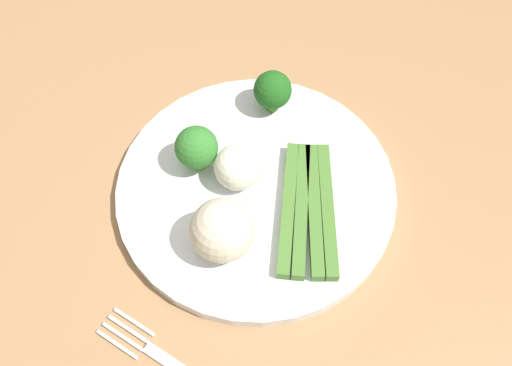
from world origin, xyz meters
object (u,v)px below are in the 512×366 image
Objects in this scene: asparagus_bundle at (308,209)px; broccoli_outer_edge at (273,90)px; cauliflower_near_fork at (222,230)px; broccoli_back at (197,148)px; plate at (256,189)px; dining_table at (226,219)px; cauliflower_front at (238,167)px.

broccoli_outer_edge is (0.11, 0.07, 0.02)m from asparagus_bundle.
cauliflower_near_fork is at bearing -176.45° from broccoli_outer_edge.
broccoli_outer_edge is at bearing -25.59° from broccoli_back.
broccoli_back is 0.89× the size of cauliflower_near_fork.
asparagus_bundle is (-0.01, -0.06, 0.01)m from plate.
plate is at bearing -170.19° from broccoli_outer_edge.
broccoli_back is 0.09m from cauliflower_near_fork.
asparagus_bundle reaches higher than dining_table.
broccoli_outer_edge is (0.09, -0.03, 0.15)m from dining_table.
plate is (-0.01, -0.04, 0.12)m from dining_table.
broccoli_outer_edge is (0.10, 0.02, 0.04)m from plate.
cauliflower_front is (-0.10, 0.00, -0.01)m from broccoli_outer_edge.
plate is 4.70× the size of cauliflower_near_fork.
cauliflower_front is at bearing -115.66° from asparagus_bundle.
cauliflower_near_fork is (-0.08, -0.06, -0.00)m from broccoli_back.
cauliflower_front is (-0.01, -0.02, 0.15)m from dining_table.
plate is 6.03× the size of cauliflower_front.
broccoli_back is at bearing 113.81° from dining_table.
plate reaches higher than dining_table.
dining_table is 9.41× the size of asparagus_bundle.
broccoli_outer_edge is 0.10m from cauliflower_front.
asparagus_bundle is at bearing -96.89° from broccoli_back.
cauliflower_front is (-0.00, -0.04, -0.01)m from broccoli_back.
cauliflower_near_fork is at bearing -143.06° from broccoli_back.
asparagus_bundle is at bearing -103.07° from dining_table.
cauliflower_front is (0.01, 0.08, 0.02)m from asparagus_bundle.
dining_table is at bearing 163.33° from broccoli_outer_edge.
dining_table is 0.16m from asparagus_bundle.
asparagus_bundle reaches higher than plate.
broccoli_outer_edge is 0.17m from cauliflower_near_fork.
dining_table is 5.11× the size of plate.
broccoli_outer_edge reaches higher than asparagus_bundle.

